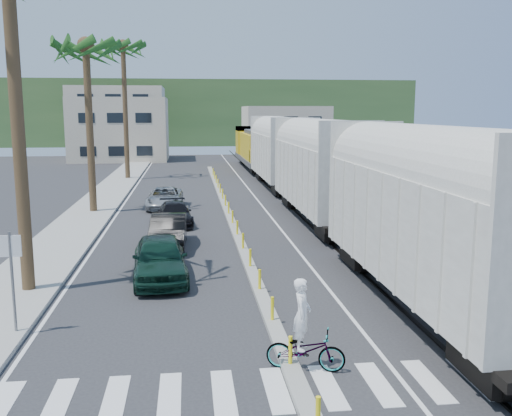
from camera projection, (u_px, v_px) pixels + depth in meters
The scene contains 16 objects.
ground at pixel (283, 352), 14.98m from camera, with size 140.00×140.00×0.00m, color #28282B.
sidewalk at pixel (98, 204), 38.44m from camera, with size 3.00×90.00×0.15m, color gray.
rails at pixel (287, 195), 42.97m from camera, with size 1.56×100.00×0.06m.
median at pixel (229, 215), 34.50m from camera, with size 0.45×60.00×0.85m.
crosswalk at pixel (298, 388), 13.02m from camera, with size 14.00×2.20×0.01m, color silver.
lane_markings at pixel (192, 203), 39.20m from camera, with size 9.42×90.00×0.01m.
freight_train at pixel (299, 162), 38.06m from camera, with size 3.00×60.94×5.85m.
palm_trees at pixel (90, 35), 34.44m from camera, with size 3.50×37.20×13.75m.
street_sign at pixel (12, 268), 15.75m from camera, with size 0.60×0.08×3.00m.
buildings at pixel (160, 125), 83.64m from camera, with size 38.00×27.00×10.00m.
hillside at pixel (199, 113), 111.87m from camera, with size 80.00×20.00×12.00m, color #385628.
car_lead at pixel (160, 258), 21.29m from camera, with size 2.31×5.02×1.67m, color #0F2E22.
car_second at pixel (168, 231), 26.43m from camera, with size 1.72×4.63×1.51m, color black.
car_third at pixel (175, 214), 31.76m from camera, with size 2.16×4.46×1.25m, color black.
car_rear at pixel (165, 198), 37.23m from camera, with size 2.37×4.93×1.35m, color #A4A7A9.
cyclist at pixel (305, 342), 13.84m from camera, with size 1.79×2.32×2.32m.
Camera 1 is at (-2.40, -13.95, 6.25)m, focal length 40.00 mm.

